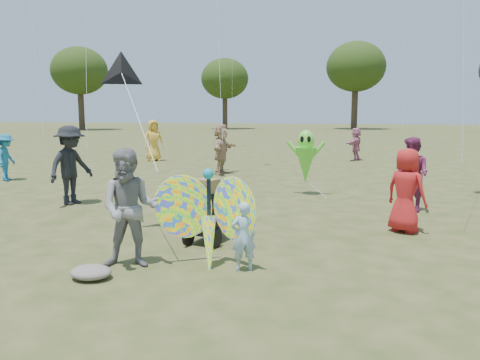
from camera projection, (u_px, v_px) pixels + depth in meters
name	position (u px, v px, depth m)	size (l,w,h in m)	color
ground	(229.00, 276.00, 6.37)	(160.00, 160.00, 0.00)	#51592B
child_girl	(243.00, 236.00, 6.53)	(0.36, 0.23, 0.98)	#93B9D1
adult_man	(130.00, 209.00, 6.63)	(0.83, 0.65, 1.71)	gray
grey_bag	(91.00, 272.00, 6.25)	(0.56, 0.46, 0.18)	slate
crowd_a	(406.00, 191.00, 8.58)	(0.76, 0.50, 1.56)	red
crowd_b	(71.00, 165.00, 11.16)	(1.22, 0.70, 1.89)	black
crowd_d	(221.00, 149.00, 16.62)	(1.67, 0.53, 1.80)	tan
crowd_e	(412.00, 174.00, 10.40)	(0.81, 0.63, 1.66)	#752751
crowd_g	(154.00, 140.00, 21.02)	(0.90, 0.59, 1.84)	gold
crowd_i	(6.00, 157.00, 15.06)	(0.98, 0.56, 1.51)	#1B6B94
crowd_j	(356.00, 144.00, 21.22)	(1.39, 0.44, 1.50)	#BE6D8D
jogging_stroller	(209.00, 206.00, 8.03)	(0.68, 1.12, 1.09)	black
butterfly_kite	(209.00, 219.00, 6.70)	(1.74, 0.75, 1.62)	#FF283A
delta_kite_rig	(122.00, 73.00, 8.26)	(1.82, 2.01, 1.93)	black
alien_kite	(306.00, 159.00, 12.45)	(1.12, 0.69, 1.74)	#60E034
tree_line	(373.00, 66.00, 47.88)	(91.78, 33.60, 10.79)	#3A2D21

